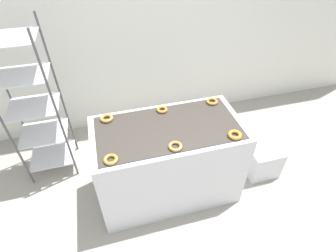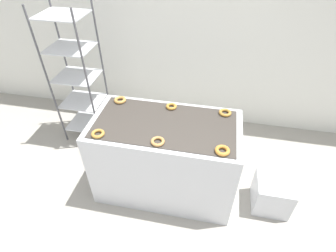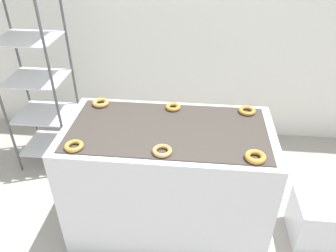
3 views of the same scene
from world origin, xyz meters
name	(u,v)px [view 1 (image 1 of 3)]	position (x,y,z in m)	size (l,w,h in m)	color
ground_plane	(184,238)	(0.00, 0.00, 0.00)	(14.00, 14.00, 0.00)	#9E998E
wall_back	(138,30)	(0.00, 2.12, 1.40)	(8.00, 0.05, 2.80)	silver
fryer_machine	(168,161)	(0.00, 0.64, 0.49)	(1.51, 0.79, 0.98)	silver
baking_rack_cart	(34,107)	(-1.32, 1.40, 0.95)	(0.55, 0.48, 1.86)	#4C4C51
glaze_bin	(261,160)	(1.20, 0.62, 0.20)	(0.38, 0.38, 0.39)	silver
donut_near_left	(111,159)	(-0.58, 0.36, 0.99)	(0.13, 0.13, 0.03)	#A87933
donut_near_center	(175,146)	(-0.01, 0.36, 0.99)	(0.13, 0.13, 0.03)	#B07C43
donut_near_right	(235,135)	(0.57, 0.36, 0.99)	(0.13, 0.13, 0.03)	#BA7A2E
donut_far_left	(107,118)	(-0.56, 0.93, 0.99)	(0.13, 0.13, 0.04)	#B47F3D
donut_far_center	(162,110)	(0.01, 0.92, 0.99)	(0.12, 0.12, 0.03)	#AE772C
donut_far_right	(212,101)	(0.58, 0.92, 0.99)	(0.13, 0.13, 0.03)	#AA782F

